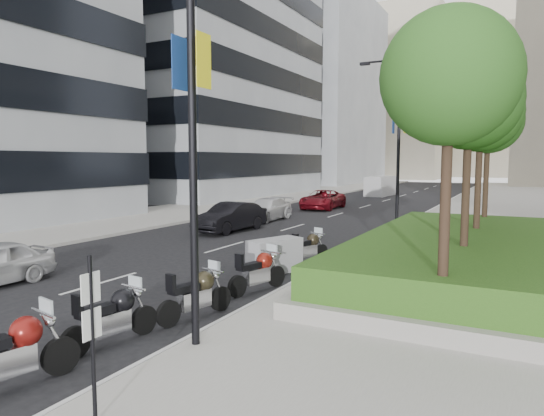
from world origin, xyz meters
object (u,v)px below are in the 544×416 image
Objects in this scene: motorcycle_1 at (10,353)px; motorcycle_3 at (197,294)px; lamp_post_0 at (185,91)px; car_c at (266,209)px; motorcycle_2 at (113,316)px; motorcycle_5 at (275,256)px; motorcycle_6 at (309,247)px; parking_sign at (92,331)px; car_d at (323,199)px; motorcycle_4 at (259,271)px; delivery_van at (380,187)px; car_b at (231,217)px; lamp_post_1 at (396,134)px; lamp_post_2 at (447,145)px.

motorcycle_1 is 1.09× the size of motorcycle_3.
car_c is (-8.54, 19.19, -4.38)m from lamp_post_0.
lamp_post_0 is at bearing -62.10° from motorcycle_2.
motorcycle_5 is (0.02, 9.39, -0.07)m from motorcycle_1.
motorcycle_6 is at bearing 10.75° from motorcycle_1.
car_d is at bearing 105.85° from parking_sign.
motorcycle_2 is at bearing -161.10° from lamp_post_0.
motorcycle_3 is 1.00× the size of motorcycle_4.
delivery_van reaches higher than motorcycle_6.
parking_sign is at bearing -58.56° from car_b.
delivery_van is (0.17, 29.32, 0.20)m from car_b.
lamp_post_0 is at bearing -75.06° from delivery_van.
delivery_van is at bearing 100.27° from parking_sign.
lamp_post_0 is at bearing -65.55° from car_c.
lamp_post_0 is 1.00× the size of lamp_post_1.
delivery_van is at bearing 86.87° from car_d.
delivery_van is at bearing 25.00° from motorcycle_4.
motorcycle_4 is 39.60m from delivery_van.
lamp_post_1 is 1.00× the size of lamp_post_2.
car_c is at bearing 30.35° from motorcycle_1.
lamp_post_1 is 20.33m from parking_sign.
motorcycle_4 is 16.68m from car_c.
motorcycle_2 is at bearing 179.97° from motorcycle_3.
motorcycle_2 is (-1.52, -35.52, -4.46)m from lamp_post_2.
car_b is at bearing -82.66° from car_c.
motorcycle_5 is 0.44× the size of car_b.
lamp_post_2 is at bearing 90.00° from lamp_post_0.
car_b is 29.32m from delivery_van.
motorcycle_6 is (-1.79, 11.70, -0.89)m from parking_sign.
lamp_post_0 is 3.77× the size of motorcycle_1.
parking_sign is at bearing -77.67° from lamp_post_0.
motorcycle_1 is 11.47m from motorcycle_6.
motorcycle_2 is 2.23m from motorcycle_3.
motorcycle_3 is 42.28m from delivery_van.
motorcycle_3 reaches higher than motorcycle_6.
motorcycle_1 is 0.51× the size of car_b.
lamp_post_0 is 35.00m from lamp_post_2.
lamp_post_2 is 4.09× the size of motorcycle_3.
motorcycle_1 is (-1.50, -2.76, -4.42)m from lamp_post_0.
motorcycle_6 is (-0.12, 7.05, -0.02)m from motorcycle_3.
parking_sign reaches higher than delivery_van.
parking_sign reaches higher than motorcycle_6.
delivery_van is (-7.75, 43.38, -4.10)m from lamp_post_0.
car_b is at bearing 69.96° from motorcycle_6.
delivery_van is at bearing 29.08° from motorcycle_6.
motorcycle_3 is (-1.01, 1.65, -4.47)m from lamp_post_0.
parking_sign is at bearing -153.49° from motorcycle_4.
motorcycle_6 is at bearing 97.42° from lamp_post_0.
car_d is (-8.67, 30.53, -0.72)m from parking_sign.
lamp_post_1 is 1.90× the size of car_c.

